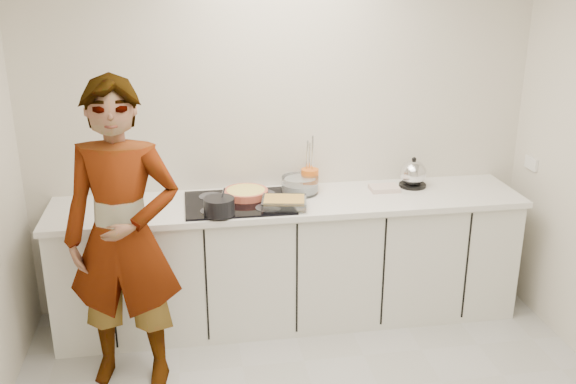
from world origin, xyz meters
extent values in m
cube|color=silver|center=(0.00, 1.60, 1.30)|extent=(3.60, 0.00, 2.60)
cube|color=white|center=(1.79, 1.33, 1.07)|extent=(0.02, 0.15, 0.09)
cube|color=silver|center=(0.00, 1.28, 0.43)|extent=(3.20, 0.58, 0.87)
cube|color=white|center=(0.00, 1.28, 0.89)|extent=(3.24, 0.64, 0.04)
cube|color=black|center=(-0.35, 1.26, 0.92)|extent=(0.72, 0.54, 0.01)
cylinder|color=#CD5840|center=(-0.29, 1.36, 0.95)|extent=(0.32, 0.32, 0.05)
cylinder|color=#FEE365|center=(-0.29, 1.36, 0.97)|extent=(0.28, 0.28, 0.01)
cylinder|color=black|center=(-0.49, 1.05, 0.98)|extent=(0.25, 0.25, 0.11)
cylinder|color=silver|center=(-0.47, 1.07, 1.03)|extent=(0.05, 0.07, 0.17)
cube|color=silver|center=(-0.06, 1.12, 0.95)|extent=(0.33, 0.27, 0.05)
cube|color=gold|center=(-0.06, 1.12, 0.97)|extent=(0.29, 0.23, 0.02)
cylinder|color=silver|center=(0.09, 1.41, 0.97)|extent=(0.32, 0.32, 0.12)
cylinder|color=white|center=(0.09, 1.41, 0.95)|extent=(0.27, 0.27, 0.06)
cube|color=white|center=(0.70, 1.36, 0.93)|extent=(0.21, 0.15, 0.03)
cylinder|color=black|center=(0.93, 1.41, 0.92)|extent=(0.24, 0.24, 0.02)
sphere|color=silver|center=(0.93, 1.41, 1.01)|extent=(0.23, 0.23, 0.19)
sphere|color=black|center=(0.93, 1.41, 1.12)|extent=(0.04, 0.04, 0.03)
cylinder|color=orange|center=(0.17, 1.46, 0.99)|extent=(0.16, 0.16, 0.16)
imported|color=silver|center=(-1.07, 0.73, 0.94)|extent=(0.75, 0.56, 1.87)
camera|label=1|loc=(-0.67, -2.79, 2.42)|focal=40.00mm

